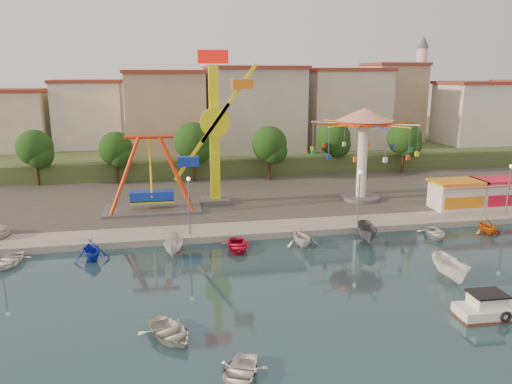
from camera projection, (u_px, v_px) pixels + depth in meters
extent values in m
plane|color=#162E3D|center=(320.00, 294.00, 34.14)|extent=(200.00, 200.00, 0.00)
cube|color=#9E998E|center=(217.00, 152.00, 93.26)|extent=(200.00, 100.00, 0.60)
cube|color=#4C4944|center=(246.00, 188.00, 62.64)|extent=(90.00, 28.00, 0.01)
cube|color=#384C26|center=(214.00, 142.00, 97.76)|extent=(200.00, 60.00, 3.00)
cube|color=#59595E|center=(153.00, 209.00, 52.62)|extent=(10.00, 5.00, 0.30)
cube|color=#1435B7|center=(152.00, 196.00, 52.28)|extent=(4.50, 1.40, 1.00)
cylinder|color=red|center=(149.00, 137.00, 50.83)|extent=(5.00, 0.40, 0.40)
cube|color=#59595E|center=(216.00, 200.00, 55.87)|extent=(3.00, 3.00, 0.50)
cube|color=yellow|center=(214.00, 136.00, 54.18)|extent=(1.00, 1.00, 15.00)
cube|color=red|center=(213.00, 57.00, 52.24)|extent=(3.20, 0.50, 1.40)
cylinder|color=yellow|center=(215.00, 123.00, 53.07)|extent=(3.20, 0.50, 3.20)
cube|color=yellow|center=(229.00, 103.00, 52.68)|extent=(6.20, 0.35, 8.27)
cube|color=orange|center=(242.00, 84.00, 52.48)|extent=(2.20, 1.20, 1.00)
cylinder|color=#59595E|center=(360.00, 198.00, 57.17)|extent=(4.40, 4.40, 0.40)
cylinder|color=white|center=(362.00, 161.00, 56.17)|extent=(1.10, 1.10, 9.00)
cylinder|color=red|center=(364.00, 123.00, 55.16)|extent=(6.00, 6.00, 0.50)
cone|color=red|center=(364.00, 114.00, 54.95)|extent=(6.40, 6.40, 1.40)
cube|color=white|center=(456.00, 196.00, 53.21)|extent=(5.00, 3.00, 2.80)
cube|color=orange|center=(457.00, 181.00, 52.85)|extent=(5.40, 3.40, 0.25)
cube|color=red|center=(466.00, 188.00, 51.31)|extent=(5.00, 0.77, 0.43)
cube|color=white|center=(498.00, 193.00, 54.15)|extent=(5.00, 3.00, 2.80)
cube|color=red|center=(500.00, 180.00, 53.79)|extent=(5.40, 3.40, 0.25)
cube|color=red|center=(510.00, 186.00, 52.24)|extent=(5.00, 0.77, 0.43)
cylinder|color=#59595E|center=(189.00, 208.00, 44.35)|extent=(0.14, 0.14, 5.00)
cylinder|color=#59595E|center=(359.00, 199.00, 47.30)|extent=(0.14, 0.14, 5.00)
cylinder|color=#59595E|center=(508.00, 192.00, 50.25)|extent=(0.14, 0.14, 5.00)
cylinder|color=#382314|center=(37.00, 172.00, 64.09)|extent=(0.44, 0.44, 3.60)
sphere|color=black|center=(35.00, 148.00, 63.37)|extent=(4.60, 4.60, 4.60)
cylinder|color=#382314|center=(117.00, 171.00, 65.25)|extent=(0.44, 0.44, 3.40)
sphere|color=black|center=(116.00, 148.00, 64.57)|extent=(4.35, 4.35, 4.35)
cylinder|color=#382314|center=(194.00, 166.00, 66.62)|extent=(0.44, 0.44, 3.92)
sphere|color=black|center=(193.00, 141.00, 65.84)|extent=(5.02, 5.02, 5.02)
cylinder|color=#382314|center=(269.00, 167.00, 67.12)|extent=(0.44, 0.44, 3.66)
sphere|color=black|center=(269.00, 144.00, 66.38)|extent=(4.68, 4.68, 4.68)
cylinder|color=#382314|center=(332.00, 160.00, 71.80)|extent=(0.44, 0.44, 3.80)
sphere|color=black|center=(333.00, 138.00, 71.04)|extent=(4.86, 4.86, 4.86)
cylinder|color=#382314|center=(403.00, 160.00, 71.91)|extent=(0.44, 0.44, 3.77)
sphere|color=black|center=(404.00, 138.00, 71.16)|extent=(4.83, 4.83, 4.83)
cube|color=silver|center=(87.00, 122.00, 77.56)|extent=(12.33, 9.01, 8.63)
cube|color=tan|center=(172.00, 112.00, 80.23)|extent=(11.95, 9.28, 11.23)
cube|color=beige|center=(260.00, 119.00, 79.99)|extent=(12.59, 10.50, 9.20)
cube|color=beige|center=(333.00, 115.00, 85.72)|extent=(10.75, 9.23, 9.24)
cube|color=tan|center=(410.00, 109.00, 86.15)|extent=(12.77, 10.96, 11.21)
cube|color=silver|center=(477.00, 106.00, 86.70)|extent=(8.23, 8.98, 12.36)
cylinder|color=silver|center=(419.00, 94.00, 89.76)|extent=(1.80, 1.80, 16.00)
cylinder|color=#59595E|center=(422.00, 66.00, 88.60)|extent=(2.80, 2.80, 0.30)
cone|color=#59595E|center=(423.00, 42.00, 87.66)|extent=(2.20, 2.20, 2.00)
cube|color=white|center=(495.00, 312.00, 31.02)|extent=(4.97, 2.01, 0.88)
cube|color=red|center=(495.00, 315.00, 31.07)|extent=(4.97, 2.01, 0.16)
cube|color=white|center=(487.00, 301.00, 30.83)|extent=(2.01, 1.53, 0.88)
cube|color=black|center=(488.00, 294.00, 30.72)|extent=(2.21, 1.73, 0.12)
torus|color=black|center=(506.00, 317.00, 30.05)|extent=(0.75, 0.22, 0.75)
imported|color=silver|center=(169.00, 332.00, 28.43)|extent=(4.20, 4.69, 0.80)
imported|color=white|center=(239.00, 374.00, 24.52)|extent=(3.67, 4.20, 0.72)
imported|color=white|center=(451.00, 268.00, 36.50)|extent=(1.80, 4.36, 1.66)
imported|color=silver|center=(7.00, 260.00, 39.25)|extent=(3.37, 4.22, 0.78)
imported|color=#1633C2|center=(91.00, 250.00, 40.32)|extent=(3.55, 3.86, 1.70)
imported|color=silver|center=(174.00, 245.00, 41.56)|extent=(2.04, 4.13, 1.53)
imported|color=red|center=(237.00, 245.00, 42.63)|extent=(3.00, 3.99, 0.78)
imported|color=silver|center=(302.00, 236.00, 43.58)|extent=(3.12, 3.50, 1.68)
imported|color=#545559|center=(367.00, 233.00, 44.71)|extent=(2.55, 4.44, 1.62)
imported|color=silver|center=(435.00, 233.00, 46.04)|extent=(3.34, 4.08, 0.74)
imported|color=#CC5912|center=(488.00, 226.00, 46.95)|extent=(2.54, 2.92, 1.49)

